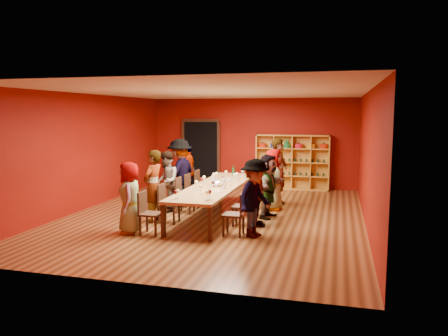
{
  "coord_description": "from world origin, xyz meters",
  "views": [
    {
      "loc": [
        2.88,
        -10.12,
        2.48
      ],
      "look_at": [
        0.14,
        0.21,
        1.15
      ],
      "focal_mm": 35.0,
      "sensor_mm": 36.0,
      "label": 1
    }
  ],
  "objects_px": {
    "chair_person_left_3": "(191,189)",
    "person_right_4": "(279,172)",
    "chair_person_right_1": "(246,204)",
    "chair_person_right_4": "(265,186)",
    "person_right_1": "(257,193)",
    "chair_person_right_3": "(260,190)",
    "tasting_table": "(216,187)",
    "chair_person_left_4": "(201,184)",
    "person_left_3": "(180,173)",
    "person_right_2": "(268,186)",
    "person_left_1": "(153,186)",
    "person_right_0": "(255,198)",
    "person_left_2": "(166,182)",
    "spittoon_bowl": "(217,183)",
    "chair_person_left_0": "(147,211)",
    "wine_bottle": "(233,172)",
    "chair_person_left_1": "(166,201)",
    "chair_person_right_0": "(237,212)",
    "chair_person_left_2": "(182,193)",
    "person_right_3": "(273,179)",
    "shelving_unit": "(292,159)",
    "person_left_4": "(188,172)",
    "person_left_0": "(130,198)"
  },
  "relations": [
    {
      "from": "chair_person_left_3",
      "to": "person_right_4",
      "type": "distance_m",
      "value": 2.44
    },
    {
      "from": "chair_person_right_1",
      "to": "chair_person_right_4",
      "type": "relative_size",
      "value": 1.0
    },
    {
      "from": "person_right_1",
      "to": "chair_person_right_3",
      "type": "xyz_separation_m",
      "value": [
        -0.25,
        1.79,
        -0.26
      ]
    },
    {
      "from": "tasting_table",
      "to": "chair_person_left_4",
      "type": "distance_m",
      "value": 1.85
    },
    {
      "from": "person_left_3",
      "to": "person_right_2",
      "type": "relative_size",
      "value": 1.19
    },
    {
      "from": "person_left_1",
      "to": "chair_person_right_4",
      "type": "height_order",
      "value": "person_left_1"
    },
    {
      "from": "person_right_0",
      "to": "chair_person_right_3",
      "type": "relative_size",
      "value": 1.79
    },
    {
      "from": "person_left_1",
      "to": "chair_person_right_3",
      "type": "height_order",
      "value": "person_left_1"
    },
    {
      "from": "person_left_2",
      "to": "spittoon_bowl",
      "type": "xyz_separation_m",
      "value": [
        1.4,
        -0.22,
        0.05
      ]
    },
    {
      "from": "chair_person_left_0",
      "to": "person_left_1",
      "type": "relative_size",
      "value": 0.53
    },
    {
      "from": "chair_person_left_0",
      "to": "chair_person_right_1",
      "type": "distance_m",
      "value": 2.18
    },
    {
      "from": "person_right_1",
      "to": "chair_person_right_4",
      "type": "relative_size",
      "value": 1.69
    },
    {
      "from": "spittoon_bowl",
      "to": "wine_bottle",
      "type": "xyz_separation_m",
      "value": [
        -0.02,
        1.73,
        0.05
      ]
    },
    {
      "from": "person_right_2",
      "to": "chair_person_left_4",
      "type": "bearing_deg",
      "value": 64.83
    },
    {
      "from": "tasting_table",
      "to": "chair_person_right_3",
      "type": "distance_m",
      "value": 1.36
    },
    {
      "from": "person_left_2",
      "to": "chair_person_left_1",
      "type": "bearing_deg",
      "value": -0.06
    },
    {
      "from": "chair_person_left_0",
      "to": "chair_person_left_3",
      "type": "height_order",
      "value": "same"
    },
    {
      "from": "chair_person_left_1",
      "to": "person_right_0",
      "type": "relative_size",
      "value": 0.56
    },
    {
      "from": "tasting_table",
      "to": "person_left_1",
      "type": "relative_size",
      "value": 2.7
    },
    {
      "from": "chair_person_right_0",
      "to": "chair_person_left_0",
      "type": "bearing_deg",
      "value": -168.31
    },
    {
      "from": "spittoon_bowl",
      "to": "person_left_3",
      "type": "bearing_deg",
      "value": 144.97
    },
    {
      "from": "tasting_table",
      "to": "person_right_1",
      "type": "distance_m",
      "value": 1.41
    },
    {
      "from": "chair_person_left_1",
      "to": "person_left_2",
      "type": "relative_size",
      "value": 0.58
    },
    {
      "from": "chair_person_left_2",
      "to": "person_right_0",
      "type": "bearing_deg",
      "value": -37.98
    },
    {
      "from": "chair_person_left_0",
      "to": "person_right_3",
      "type": "distance_m",
      "value": 3.7
    },
    {
      "from": "person_right_4",
      "to": "chair_person_right_0",
      "type": "bearing_deg",
      "value": -174.9
    },
    {
      "from": "shelving_unit",
      "to": "person_right_1",
      "type": "distance_m",
      "value": 5.13
    },
    {
      "from": "chair_person_right_0",
      "to": "person_left_1",
      "type": "bearing_deg",
      "value": 163.47
    },
    {
      "from": "person_left_4",
      "to": "person_right_0",
      "type": "xyz_separation_m",
      "value": [
        2.58,
        -3.22,
        -0.02
      ]
    },
    {
      "from": "person_left_3",
      "to": "person_right_0",
      "type": "distance_m",
      "value": 3.46
    },
    {
      "from": "chair_person_left_1",
      "to": "person_right_3",
      "type": "distance_m",
      "value": 2.95
    },
    {
      "from": "person_right_2",
      "to": "chair_person_left_2",
      "type": "bearing_deg",
      "value": 99.6
    },
    {
      "from": "person_right_4",
      "to": "spittoon_bowl",
      "type": "distance_m",
      "value": 2.22
    },
    {
      "from": "person_left_1",
      "to": "person_left_2",
      "type": "height_order",
      "value": "person_left_1"
    },
    {
      "from": "person_left_1",
      "to": "chair_person_right_3",
      "type": "bearing_deg",
      "value": 142.32
    },
    {
      "from": "person_left_1",
      "to": "spittoon_bowl",
      "type": "distance_m",
      "value": 1.54
    },
    {
      "from": "person_left_0",
      "to": "person_right_2",
      "type": "height_order",
      "value": "person_right_2"
    },
    {
      "from": "person_left_3",
      "to": "person_right_0",
      "type": "bearing_deg",
      "value": 57.56
    },
    {
      "from": "tasting_table",
      "to": "chair_person_left_2",
      "type": "relative_size",
      "value": 5.06
    },
    {
      "from": "chair_person_left_4",
      "to": "person_right_2",
      "type": "xyz_separation_m",
      "value": [
        2.18,
        -1.52,
        0.27
      ]
    },
    {
      "from": "person_left_1",
      "to": "person_right_4",
      "type": "xyz_separation_m",
      "value": [
        2.53,
        2.7,
        0.08
      ]
    },
    {
      "from": "chair_person_left_1",
      "to": "person_left_2",
      "type": "height_order",
      "value": "person_left_2"
    },
    {
      "from": "person_left_0",
      "to": "chair_person_left_1",
      "type": "distance_m",
      "value": 1.11
    },
    {
      "from": "chair_person_right_1",
      "to": "person_right_2",
      "type": "distance_m",
      "value": 0.98
    },
    {
      "from": "person_left_1",
      "to": "person_left_4",
      "type": "distance_m",
      "value": 2.59
    },
    {
      "from": "chair_person_right_0",
      "to": "person_right_1",
      "type": "bearing_deg",
      "value": 73.25
    },
    {
      "from": "person_left_3",
      "to": "chair_person_left_3",
      "type": "bearing_deg",
      "value": 101.31
    },
    {
      "from": "tasting_table",
      "to": "chair_person_right_0",
      "type": "xyz_separation_m",
      "value": [
        0.91,
        -1.62,
        -0.2
      ]
    },
    {
      "from": "person_left_2",
      "to": "chair_person_right_4",
      "type": "bearing_deg",
      "value": 104.12
    },
    {
      "from": "chair_person_right_0",
      "to": "chair_person_left_2",
      "type": "bearing_deg",
      "value": 136.91
    }
  ]
}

